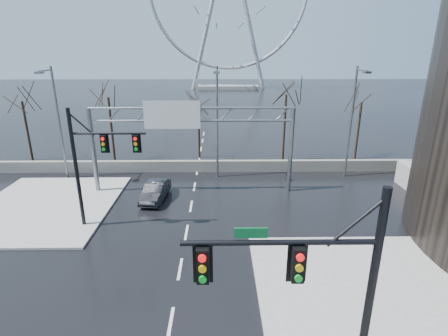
{
  "coord_description": "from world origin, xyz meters",
  "views": [
    {
      "loc": [
        2.16,
        -12.26,
        11.37
      ],
      "look_at": [
        2.48,
        9.28,
        4.0
      ],
      "focal_mm": 28.0,
      "sensor_mm": 36.0,
      "label": 1
    }
  ],
  "objects_px": {
    "car": "(155,191)",
    "sign_gantry": "(187,131)",
    "signal_mast_near": "(324,290)",
    "signal_mast_far": "(92,158)"
  },
  "relations": [
    {
      "from": "car",
      "to": "sign_gantry",
      "type": "bearing_deg",
      "value": 39.31
    },
    {
      "from": "signal_mast_near",
      "to": "car",
      "type": "height_order",
      "value": "signal_mast_near"
    },
    {
      "from": "sign_gantry",
      "to": "car",
      "type": "height_order",
      "value": "sign_gantry"
    },
    {
      "from": "sign_gantry",
      "to": "signal_mast_near",
      "type": "bearing_deg",
      "value": -73.81
    },
    {
      "from": "signal_mast_far",
      "to": "sign_gantry",
      "type": "bearing_deg",
      "value": 47.53
    },
    {
      "from": "sign_gantry",
      "to": "car",
      "type": "bearing_deg",
      "value": -147.52
    },
    {
      "from": "signal_mast_near",
      "to": "car",
      "type": "xyz_separation_m",
      "value": [
        -8.05,
        17.39,
        -4.16
      ]
    },
    {
      "from": "signal_mast_near",
      "to": "signal_mast_far",
      "type": "distance_m",
      "value": 17.03
    },
    {
      "from": "signal_mast_near",
      "to": "signal_mast_far",
      "type": "bearing_deg",
      "value": 130.26
    },
    {
      "from": "signal_mast_far",
      "to": "car",
      "type": "xyz_separation_m",
      "value": [
        2.96,
        4.39,
        -4.12
      ]
    }
  ]
}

